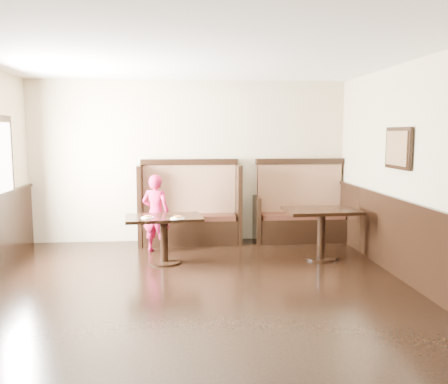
{
  "coord_description": "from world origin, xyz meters",
  "views": [
    {
      "loc": [
        -0.12,
        -4.82,
        1.9
      ],
      "look_at": [
        0.51,
        2.35,
        1.0
      ],
      "focal_mm": 38.0,
      "sensor_mm": 36.0,
      "label": 1
    }
  ],
  "objects": [
    {
      "name": "booth_neighbor",
      "position": [
        1.95,
        3.29,
        0.48
      ],
      "size": [
        1.65,
        0.72,
        1.45
      ],
      "color": "black",
      "rests_on": "ground"
    },
    {
      "name": "child",
      "position": [
        -0.55,
        2.68,
        0.62
      ],
      "size": [
        0.53,
        0.43,
        1.25
      ],
      "primitive_type": "imported",
      "rotation": [
        0.0,
        0.0,
        2.8
      ],
      "color": "#AD1240",
      "rests_on": "ground"
    },
    {
      "name": "booth_main",
      "position": [
        0.0,
        3.3,
        0.53
      ],
      "size": [
        1.75,
        0.72,
        1.45
      ],
      "color": "black",
      "rests_on": "ground"
    },
    {
      "name": "table_main",
      "position": [
        -0.4,
        2.01,
        0.53
      ],
      "size": [
        1.16,
        0.79,
        0.7
      ],
      "rotation": [
        0.0,
        0.0,
        0.1
      ],
      "color": "black",
      "rests_on": "ground"
    },
    {
      "name": "ground",
      "position": [
        0.0,
        0.0,
        0.0
      ],
      "size": [
        7.0,
        7.0,
        0.0
      ],
      "primitive_type": "plane",
      "color": "black",
      "rests_on": "ground"
    },
    {
      "name": "pizza_plate_left",
      "position": [
        -0.63,
        1.89,
        0.71
      ],
      "size": [
        0.19,
        0.19,
        0.03
      ],
      "color": "white",
      "rests_on": "table_main"
    },
    {
      "name": "room_shell",
      "position": [
        -0.3,
        0.28,
        0.67
      ],
      "size": [
        7.0,
        7.0,
        7.0
      ],
      "color": "#C1B28C",
      "rests_on": "ground"
    },
    {
      "name": "pizza_plate_right",
      "position": [
        -0.2,
        1.79,
        0.71
      ],
      "size": [
        0.21,
        0.21,
        0.04
      ],
      "color": "white",
      "rests_on": "table_main"
    },
    {
      "name": "table_neighbor",
      "position": [
        1.96,
        2.06,
        0.57
      ],
      "size": [
        1.13,
        0.77,
        0.76
      ],
      "rotation": [
        0.0,
        0.0,
        0.05
      ],
      "color": "black",
      "rests_on": "ground"
    }
  ]
}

